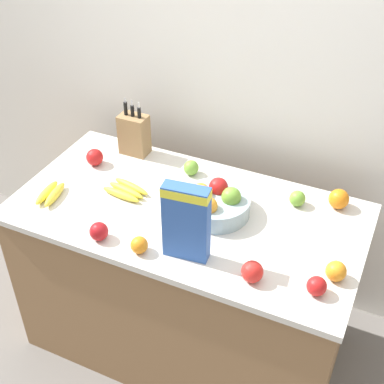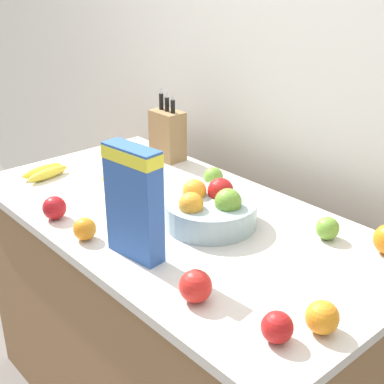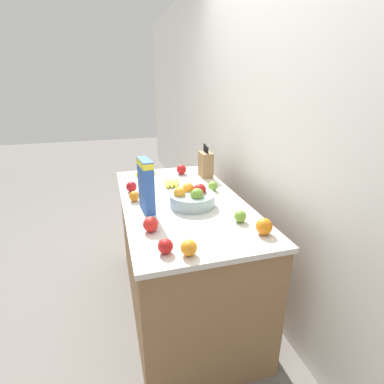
{
  "view_description": "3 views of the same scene",
  "coord_description": "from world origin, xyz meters",
  "px_view_note": "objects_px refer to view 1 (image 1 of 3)",
  "views": [
    {
      "loc": [
        0.78,
        -1.63,
        2.33
      ],
      "look_at": [
        0.02,
        0.02,
        0.97
      ],
      "focal_mm": 50.0,
      "sensor_mm": 36.0,
      "label": 1
    },
    {
      "loc": [
        1.22,
        -1.01,
        1.67
      ],
      "look_at": [
        0.05,
        0.02,
        0.97
      ],
      "focal_mm": 50.0,
      "sensor_mm": 36.0,
      "label": 2
    },
    {
      "loc": [
        1.83,
        -0.45,
        1.65
      ],
      "look_at": [
        0.05,
        0.06,
        0.94
      ],
      "focal_mm": 28.0,
      "sensor_mm": 36.0,
      "label": 3
    }
  ],
  "objects_px": {
    "apple_rear": "(95,157)",
    "orange_mid_right": "(339,199)",
    "knife_block": "(134,134)",
    "fruit_bowl": "(216,203)",
    "cereal_box": "(186,220)",
    "orange_front_center": "(139,245)",
    "apple_middle": "(297,198)",
    "apple_leftmost": "(317,286)",
    "orange_front_left": "(336,271)",
    "apple_near_bananas": "(99,231)",
    "apple_by_knife_block": "(191,168)",
    "banana_bunch_right": "(51,194)",
    "apple_rightmost": "(252,272)",
    "banana_bunch_left": "(126,190)"
  },
  "relations": [
    {
      "from": "knife_block",
      "to": "orange_front_center",
      "type": "xyz_separation_m",
      "value": [
        0.38,
        -0.63,
        -0.07
      ]
    },
    {
      "from": "banana_bunch_right",
      "to": "apple_near_bananas",
      "type": "bearing_deg",
      "value": -22.5
    },
    {
      "from": "fruit_bowl",
      "to": "orange_mid_right",
      "type": "distance_m",
      "value": 0.54
    },
    {
      "from": "banana_bunch_right",
      "to": "apple_rear",
      "type": "relative_size",
      "value": 2.23
    },
    {
      "from": "fruit_bowl",
      "to": "apple_middle",
      "type": "distance_m",
      "value": 0.36
    },
    {
      "from": "fruit_bowl",
      "to": "apple_near_bananas",
      "type": "distance_m",
      "value": 0.51
    },
    {
      "from": "cereal_box",
      "to": "banana_bunch_left",
      "type": "height_order",
      "value": "cereal_box"
    },
    {
      "from": "orange_mid_right",
      "to": "apple_middle",
      "type": "bearing_deg",
      "value": -159.95
    },
    {
      "from": "apple_rear",
      "to": "banana_bunch_right",
      "type": "bearing_deg",
      "value": -96.6
    },
    {
      "from": "apple_rightmost",
      "to": "apple_middle",
      "type": "height_order",
      "value": "apple_rightmost"
    },
    {
      "from": "apple_near_bananas",
      "to": "apple_by_knife_block",
      "type": "distance_m",
      "value": 0.59
    },
    {
      "from": "cereal_box",
      "to": "orange_front_center",
      "type": "xyz_separation_m",
      "value": [
        -0.18,
        -0.06,
        -0.14
      ]
    },
    {
      "from": "banana_bunch_right",
      "to": "apple_by_knife_block",
      "type": "height_order",
      "value": "apple_by_knife_block"
    },
    {
      "from": "knife_block",
      "to": "apple_near_bananas",
      "type": "distance_m",
      "value": 0.66
    },
    {
      "from": "cereal_box",
      "to": "apple_rear",
      "type": "height_order",
      "value": "cereal_box"
    },
    {
      "from": "fruit_bowl",
      "to": "apple_leftmost",
      "type": "bearing_deg",
      "value": -28.44
    },
    {
      "from": "knife_block",
      "to": "apple_by_knife_block",
      "type": "distance_m",
      "value": 0.35
    },
    {
      "from": "knife_block",
      "to": "apple_leftmost",
      "type": "bearing_deg",
      "value": -27.4
    },
    {
      "from": "cereal_box",
      "to": "fruit_bowl",
      "type": "distance_m",
      "value": 0.32
    },
    {
      "from": "banana_bunch_right",
      "to": "apple_near_bananas",
      "type": "height_order",
      "value": "apple_near_bananas"
    },
    {
      "from": "apple_rightmost",
      "to": "fruit_bowl",
      "type": "bearing_deg",
      "value": 131.72
    },
    {
      "from": "apple_rightmost",
      "to": "orange_front_center",
      "type": "xyz_separation_m",
      "value": [
        -0.45,
        -0.04,
        -0.01
      ]
    },
    {
      "from": "apple_middle",
      "to": "orange_mid_right",
      "type": "height_order",
      "value": "orange_mid_right"
    },
    {
      "from": "fruit_bowl",
      "to": "banana_bunch_left",
      "type": "relative_size",
      "value": 1.39
    },
    {
      "from": "apple_rightmost",
      "to": "apple_middle",
      "type": "xyz_separation_m",
      "value": [
        0.03,
        0.51,
        -0.01
      ]
    },
    {
      "from": "fruit_bowl",
      "to": "orange_front_left",
      "type": "bearing_deg",
      "value": -17.44
    },
    {
      "from": "apple_leftmost",
      "to": "apple_by_knife_block",
      "type": "bearing_deg",
      "value": 145.75
    },
    {
      "from": "orange_front_center",
      "to": "apple_rear",
      "type": "bearing_deg",
      "value": 137.98
    },
    {
      "from": "apple_by_knife_block",
      "to": "apple_middle",
      "type": "relative_size",
      "value": 1.02
    },
    {
      "from": "apple_rightmost",
      "to": "knife_block",
      "type": "bearing_deg",
      "value": 144.83
    },
    {
      "from": "apple_near_bananas",
      "to": "apple_rear",
      "type": "height_order",
      "value": "apple_rear"
    },
    {
      "from": "apple_rear",
      "to": "apple_rightmost",
      "type": "bearing_deg",
      "value": -23.16
    },
    {
      "from": "knife_block",
      "to": "fruit_bowl",
      "type": "relative_size",
      "value": 1.0
    },
    {
      "from": "fruit_bowl",
      "to": "banana_bunch_left",
      "type": "bearing_deg",
      "value": -174.01
    },
    {
      "from": "apple_by_knife_block",
      "to": "banana_bunch_left",
      "type": "bearing_deg",
      "value": -127.43
    },
    {
      "from": "apple_near_bananas",
      "to": "apple_rightmost",
      "type": "xyz_separation_m",
      "value": [
        0.64,
        0.04,
        0.0
      ]
    },
    {
      "from": "banana_bunch_left",
      "to": "apple_middle",
      "type": "height_order",
      "value": "apple_middle"
    },
    {
      "from": "apple_rightmost",
      "to": "apple_rear",
      "type": "distance_m",
      "value": 1.04
    },
    {
      "from": "orange_mid_right",
      "to": "apple_rear",
      "type": "bearing_deg",
      "value": -171.95
    },
    {
      "from": "apple_near_bananas",
      "to": "apple_rightmost",
      "type": "bearing_deg",
      "value": 3.89
    },
    {
      "from": "cereal_box",
      "to": "apple_rear",
      "type": "xyz_separation_m",
      "value": [
        -0.67,
        0.39,
        -0.14
      ]
    },
    {
      "from": "apple_by_knife_block",
      "to": "apple_middle",
      "type": "distance_m",
      "value": 0.52
    },
    {
      "from": "cereal_box",
      "to": "orange_front_left",
      "type": "relative_size",
      "value": 4.18
    },
    {
      "from": "apple_leftmost",
      "to": "orange_front_center",
      "type": "xyz_separation_m",
      "value": [
        -0.69,
        -0.08,
        -0.0
      ]
    },
    {
      "from": "fruit_bowl",
      "to": "orange_front_left",
      "type": "distance_m",
      "value": 0.58
    },
    {
      "from": "knife_block",
      "to": "apple_rightmost",
      "type": "distance_m",
      "value": 1.02
    },
    {
      "from": "apple_middle",
      "to": "orange_front_left",
      "type": "bearing_deg",
      "value": -55.97
    },
    {
      "from": "apple_rear",
      "to": "orange_mid_right",
      "type": "xyz_separation_m",
      "value": [
        1.15,
        0.16,
        0.0
      ]
    },
    {
      "from": "apple_by_knife_block",
      "to": "apple_middle",
      "type": "height_order",
      "value": "apple_by_knife_block"
    },
    {
      "from": "apple_leftmost",
      "to": "apple_rear",
      "type": "bearing_deg",
      "value": 162.52
    }
  ]
}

